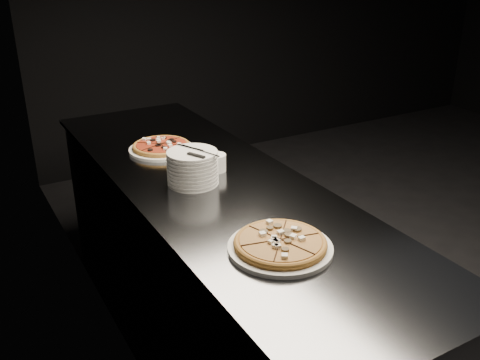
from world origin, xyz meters
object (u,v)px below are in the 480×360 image
cutlery (196,152)px  pizza_mushroom (280,244)px  ramekin (216,162)px  counter (215,272)px  plate_stack (193,168)px  pizza_tomato (161,147)px

cutlery → pizza_mushroom: bearing=-114.9°
cutlery → ramekin: bearing=7.0°
counter → ramekin: bearing=55.8°
pizza_mushroom → plate_stack: 0.64m
pizza_tomato → ramekin: 0.38m
ramekin → plate_stack: bearing=-153.7°
pizza_mushroom → plate_stack: bearing=91.5°
ramekin → counter: bearing=-124.2°
counter → plate_stack: bearing=165.2°
pizza_tomato → cutlery: (-0.02, -0.45, 0.13)m
plate_stack → ramekin: (0.15, 0.07, -0.03)m
counter → pizza_mushroom: 0.78m
pizza_tomato → plate_stack: 0.43m
pizza_mushroom → cutlery: bearing=90.7°
counter → pizza_tomato: 0.66m
pizza_mushroom → plate_stack: size_ratio=1.74×
plate_stack → ramekin: bearing=26.3°
pizza_tomato → plate_stack: bearing=-94.3°
pizza_mushroom → ramekin: (0.13, 0.71, 0.02)m
plate_stack → pizza_tomato: bearing=85.7°
plate_stack → ramekin: plate_stack is taller
pizza_tomato → cutlery: size_ratio=1.61×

